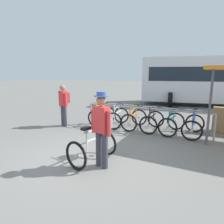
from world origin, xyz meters
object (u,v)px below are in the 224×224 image
object	(u,v)px
racked_bike_teal	(172,123)
person_with_featured_bike	(102,127)
racked_bike_lime	(102,115)
racked_bike_black	(152,121)
racked_bike_white	(117,117)
featured_bicycle	(96,141)
pedestrian_with_backpack	(64,103)
racked_bike_orange	(134,119)
racked_bike_blue	(193,126)

from	to	relation	value
racked_bike_teal	person_with_featured_bike	bearing A→B (deg)	-106.67
racked_bike_lime	racked_bike_black	xyz separation A→B (m)	(2.10, -0.01, 0.00)
racked_bike_lime	racked_bike_white	bearing A→B (deg)	-0.36
racked_bike_white	featured_bicycle	size ratio (longest dim) A/B	0.92
racked_bike_teal	pedestrian_with_backpack	world-z (taller)	pedestrian_with_backpack
racked_bike_orange	racked_bike_teal	size ratio (longest dim) A/B	0.96
racked_bike_blue	person_with_featured_bike	bearing A→B (deg)	-117.23
pedestrian_with_backpack	racked_bike_teal	bearing A→B (deg)	12.52
featured_bicycle	person_with_featured_bike	world-z (taller)	person_with_featured_bike
featured_bicycle	person_with_featured_bike	bearing A→B (deg)	-39.04
racked_bike_blue	racked_bike_lime	bearing A→B (deg)	179.64
racked_bike_orange	pedestrian_with_backpack	size ratio (longest dim) A/B	0.68
racked_bike_orange	person_with_featured_bike	size ratio (longest dim) A/B	0.65
featured_bicycle	pedestrian_with_backpack	distance (m)	3.49
racked_bike_blue	person_with_featured_bike	distance (m)	3.71
racked_bike_white	racked_bike_blue	size ratio (longest dim) A/B	1.05
racked_bike_blue	featured_bicycle	bearing A→B (deg)	-123.34
racked_bike_lime	person_with_featured_bike	size ratio (longest dim) A/B	0.68
racked_bike_black	featured_bicycle	size ratio (longest dim) A/B	0.88
racked_bike_black	person_with_featured_bike	xyz separation A→B (m)	(-0.28, -3.27, 0.58)
featured_bicycle	pedestrian_with_backpack	world-z (taller)	pedestrian_with_backpack
racked_bike_white	person_with_featured_bike	xyz separation A→B (m)	(1.12, -3.28, 0.58)
racked_bike_blue	racked_bike_teal	bearing A→B (deg)	179.64
racked_bike_lime	pedestrian_with_backpack	bearing A→B (deg)	-143.16
racked_bike_black	racked_bike_teal	distance (m)	0.70
featured_bicycle	racked_bike_white	bearing A→B (deg)	105.12
racked_bike_lime	pedestrian_with_backpack	distance (m)	1.62
racked_bike_orange	racked_bike_teal	distance (m)	1.40
racked_bike_orange	racked_bike_blue	size ratio (longest dim) A/B	1.01
racked_bike_orange	racked_bike_blue	bearing A→B (deg)	-0.36
racked_bike_orange	person_with_featured_bike	distance (m)	3.35
racked_bike_white	racked_bike_teal	world-z (taller)	same
racked_bike_teal	person_with_featured_bike	size ratio (longest dim) A/B	0.67
pedestrian_with_backpack	racked_bike_white	bearing A→B (deg)	25.30
racked_bike_black	racked_bike_teal	size ratio (longest dim) A/B	0.95
racked_bike_lime	pedestrian_with_backpack	size ratio (longest dim) A/B	0.72
racked_bike_orange	racked_bike_blue	xyz separation A→B (m)	(2.10, -0.01, -0.00)
racked_bike_black	person_with_featured_bike	size ratio (longest dim) A/B	0.64
racked_bike_lime	featured_bicycle	xyz separation A→B (m)	(1.52, -3.03, 0.12)
racked_bike_lime	person_with_featured_bike	world-z (taller)	person_with_featured_bike
racked_bike_white	racked_bike_teal	xyz separation A→B (m)	(2.10, -0.01, -0.00)
pedestrian_with_backpack	featured_bicycle	bearing A→B (deg)	-37.89
racked_bike_lime	racked_bike_black	distance (m)	2.10
racked_bike_lime	person_with_featured_bike	bearing A→B (deg)	-60.94
featured_bicycle	racked_bike_blue	bearing A→B (deg)	56.66
racked_bike_orange	pedestrian_with_backpack	xyz separation A→B (m)	(-2.61, -0.90, 0.57)
racked_bike_orange	person_with_featured_bike	xyz separation A→B (m)	(0.42, -3.27, 0.58)
racked_bike_lime	featured_bicycle	world-z (taller)	featured_bicycle
racked_bike_lime	racked_bike_teal	xyz separation A→B (m)	(2.80, -0.02, 0.00)
racked_bike_blue	featured_bicycle	size ratio (longest dim) A/B	0.88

